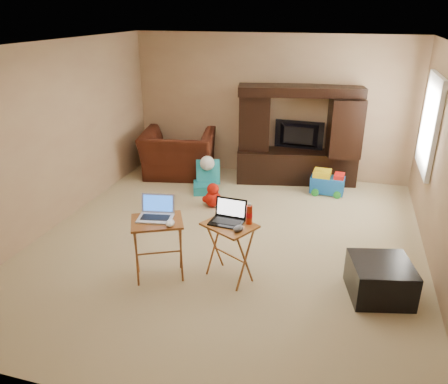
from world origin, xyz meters
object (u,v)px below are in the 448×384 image
(water_bottle, at_px, (249,215))
(recliner, at_px, (179,154))
(laptop_right, at_px, (227,213))
(television, at_px, (298,136))
(ottoman, at_px, (380,279))
(mouse_right, at_px, (238,228))
(tray_table_right, at_px, (229,252))
(plush_toy, at_px, (213,195))
(laptop_left, at_px, (155,209))
(push_toy, at_px, (327,182))
(mouse_left, at_px, (170,223))
(entertainment_center, at_px, (298,135))
(child_rocker, at_px, (205,177))
(tray_table_left, at_px, (159,249))

(water_bottle, bearing_deg, recliner, 124.55)
(laptop_right, bearing_deg, television, 88.44)
(ottoman, height_order, mouse_right, mouse_right)
(recliner, bearing_deg, tray_table_right, 109.84)
(television, distance_m, plush_toy, 1.99)
(laptop_left, bearing_deg, water_bottle, 3.34)
(plush_toy, relative_size, push_toy, 0.70)
(mouse_left, height_order, mouse_right, mouse_left)
(entertainment_center, distance_m, television, 0.11)
(push_toy, bearing_deg, recliner, -179.65)
(tray_table_right, bearing_deg, child_rocker, 142.72)
(television, relative_size, tray_table_left, 1.18)
(push_toy, bearing_deg, plush_toy, -145.51)
(plush_toy, height_order, water_bottle, water_bottle)
(entertainment_center, relative_size, plush_toy, 5.30)
(entertainment_center, relative_size, laptop_left, 5.44)
(tray_table_left, height_order, mouse_left, mouse_left)
(recliner, bearing_deg, mouse_right, 110.61)
(plush_toy, distance_m, tray_table_right, 1.99)
(television, relative_size, recliner, 0.67)
(television, relative_size, water_bottle, 4.03)
(plush_toy, distance_m, mouse_left, 2.17)
(laptop_left, height_order, laptop_right, laptop_left)
(laptop_left, xyz_separation_m, water_bottle, (1.01, 0.25, -0.05))
(child_rocker, height_order, mouse_left, mouse_left)
(ottoman, bearing_deg, tray_table_right, -175.39)
(child_rocker, xyz_separation_m, water_bottle, (1.27, -2.27, 0.53))
(entertainment_center, bearing_deg, ottoman, -78.80)
(recliner, bearing_deg, entertainment_center, 176.79)
(tray_table_left, distance_m, water_bottle, 1.11)
(water_bottle, bearing_deg, laptop_right, -165.96)
(recliner, distance_m, tray_table_left, 3.34)
(child_rocker, height_order, ottoman, child_rocker)
(child_rocker, distance_m, tray_table_right, 2.58)
(tray_table_left, xyz_separation_m, laptop_left, (-0.03, 0.03, 0.48))
(child_rocker, bearing_deg, plush_toy, -79.35)
(entertainment_center, relative_size, television, 2.41)
(tray_table_left, distance_m, laptop_right, 0.89)
(recliner, height_order, mouse_right, recliner)
(recliner, relative_size, tray_table_right, 1.84)
(recliner, relative_size, ottoman, 2.04)
(entertainment_center, distance_m, laptop_right, 3.27)
(plush_toy, xyz_separation_m, tray_table_right, (0.77, -1.82, 0.15))
(mouse_right, xyz_separation_m, water_bottle, (0.07, 0.20, 0.08))
(plush_toy, height_order, tray_table_right, tray_table_right)
(plush_toy, relative_size, mouse_right, 2.78)
(television, bearing_deg, recliner, 13.03)
(laptop_right, bearing_deg, recliner, 125.15)
(tray_table_left, xyz_separation_m, laptop_right, (0.74, 0.22, 0.45))
(ottoman, height_order, tray_table_right, tray_table_right)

